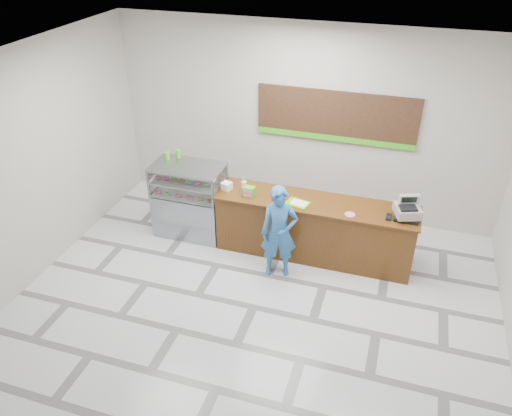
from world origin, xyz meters
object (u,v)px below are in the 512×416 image
(customer, at_px, (279,232))
(sales_counter, at_px, (314,229))
(display_case, at_px, (190,200))
(cash_register, at_px, (407,210))
(serving_tray, at_px, (298,203))

(customer, bearing_deg, sales_counter, 41.08)
(sales_counter, distance_m, display_case, 2.23)
(customer, bearing_deg, cash_register, 3.12)
(sales_counter, bearing_deg, cash_register, -1.40)
(display_case, relative_size, serving_tray, 3.31)
(sales_counter, distance_m, customer, 0.81)
(display_case, relative_size, cash_register, 2.83)
(cash_register, relative_size, serving_tray, 1.17)
(sales_counter, relative_size, serving_tray, 8.11)
(display_case, bearing_deg, customer, -19.73)
(serving_tray, bearing_deg, display_case, -171.08)
(serving_tray, bearing_deg, customer, -95.01)
(display_case, height_order, customer, customer)
(sales_counter, distance_m, serving_tray, 0.60)
(sales_counter, height_order, customer, customer)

